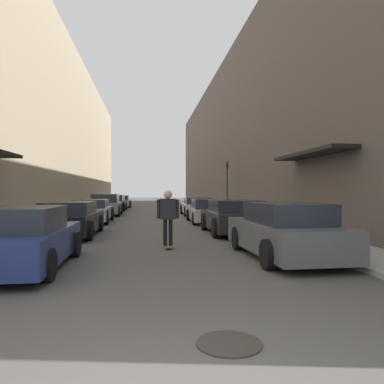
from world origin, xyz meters
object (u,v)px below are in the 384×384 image
(traffic_light, at_px, (227,181))
(manhole_cover, at_px, (229,343))
(parked_car_right_0, at_px, (285,232))
(parked_car_left_4, at_px, (114,203))
(parked_car_right_1, at_px, (234,217))
(parked_car_right_3, at_px, (197,207))
(parked_car_left_1, at_px, (70,219))
(parked_car_left_0, at_px, (16,239))
(parked_car_right_2, at_px, (209,211))
(parked_car_left_5, at_px, (120,202))
(skateboarder, at_px, (168,213))
(parked_car_left_3, at_px, (106,205))
(parked_car_left_2, at_px, (92,211))

(traffic_light, bearing_deg, manhole_cover, -102.14)
(parked_car_right_0, xyz_separation_m, traffic_light, (2.09, 16.20, 1.62))
(parked_car_left_4, xyz_separation_m, parked_car_right_1, (5.96, -16.74, -0.00))
(parked_car_right_3, bearing_deg, parked_car_left_1, -119.21)
(parked_car_left_0, height_order, parked_car_right_0, parked_car_right_0)
(parked_car_right_0, xyz_separation_m, parked_car_right_2, (-0.18, 10.09, -0.06))
(parked_car_right_0, bearing_deg, manhole_cover, -116.85)
(parked_car_left_0, relative_size, parked_car_left_5, 0.94)
(parked_car_left_1, height_order, traffic_light, traffic_light)
(parked_car_left_0, xyz_separation_m, parked_car_right_3, (6.00, 16.45, -0.05))
(parked_car_left_5, distance_m, skateboarder, 26.17)
(parked_car_left_0, xyz_separation_m, parked_car_left_3, (0.02, 16.72, 0.06))
(parked_car_left_3, bearing_deg, parked_car_right_0, -69.76)
(parked_car_left_3, relative_size, parked_car_right_2, 0.95)
(parked_car_left_4, distance_m, manhole_cover, 26.96)
(parked_car_left_5, bearing_deg, parked_car_left_3, -90.35)
(parked_car_left_1, bearing_deg, parked_car_left_4, 89.85)
(parked_car_left_0, height_order, parked_car_left_3, parked_car_left_3)
(parked_car_left_4, distance_m, parked_car_right_0, 22.72)
(parked_car_left_1, bearing_deg, manhole_cover, -70.02)
(parked_car_left_0, relative_size, parked_car_left_1, 0.94)
(parked_car_right_1, relative_size, parked_car_right_2, 0.97)
(parked_car_right_2, xyz_separation_m, parked_car_right_3, (0.20, 5.82, -0.01))
(parked_car_left_4, bearing_deg, parked_car_left_2, -90.64)
(parked_car_right_1, bearing_deg, parked_car_right_2, 91.86)
(parked_car_left_1, bearing_deg, parked_car_left_5, 89.67)
(parked_car_left_4, xyz_separation_m, manhole_cover, (3.55, -26.72, -0.62))
(parked_car_right_3, xyz_separation_m, manhole_cover, (-2.44, -20.70, -0.56))
(parked_car_left_5, relative_size, traffic_light, 1.28)
(parked_car_left_0, height_order, skateboarder, skateboarder)
(parked_car_right_3, distance_m, traffic_light, 2.69)
(parked_car_right_3, bearing_deg, parked_car_left_0, -110.02)
(parked_car_left_0, relative_size, parked_car_right_2, 0.97)
(parked_car_left_3, bearing_deg, parked_car_right_3, -2.61)
(parked_car_left_5, bearing_deg, parked_car_right_2, -72.20)
(parked_car_left_2, distance_m, parked_car_left_5, 17.03)
(parked_car_right_2, bearing_deg, parked_car_right_0, -88.95)
(parked_car_right_0, distance_m, skateboarder, 3.33)
(manhole_cover, distance_m, traffic_light, 21.59)
(parked_car_right_0, bearing_deg, parked_car_right_2, 91.05)
(parked_car_left_1, xyz_separation_m, parked_car_left_4, (0.05, 16.81, 0.02))
(parked_car_right_2, bearing_deg, parked_car_left_5, 107.80)
(parked_car_left_3, height_order, parked_car_left_5, parked_car_left_3)
(parked_car_right_1, bearing_deg, parked_car_left_0, -136.18)
(parked_car_left_1, xyz_separation_m, parked_car_right_1, (6.00, 0.07, 0.02))
(parked_car_left_0, relative_size, parked_car_right_1, 1.00)
(parked_car_left_4, xyz_separation_m, parked_car_right_3, (5.99, -6.01, -0.06))
(parked_car_left_3, distance_m, parked_car_left_5, 11.69)
(parked_car_right_0, relative_size, traffic_light, 1.23)
(parked_car_left_3, distance_m, parked_car_right_1, 12.51)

